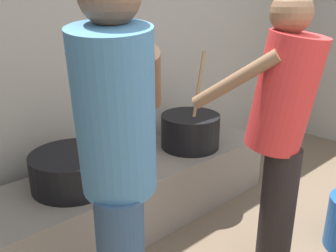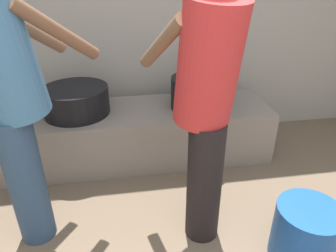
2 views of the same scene
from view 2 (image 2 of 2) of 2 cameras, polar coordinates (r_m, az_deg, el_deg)
name	(u,v)px [view 2 (image 2 of 2)]	position (r m, az deg, el deg)	size (l,w,h in m)	color
block_enclosure_rear	(148,11)	(2.84, -3.79, 20.35)	(5.22, 0.20, 2.26)	#9E998E
hearth_ledge	(140,133)	(2.62, -5.18, -1.37)	(2.13, 0.60, 0.44)	slate
cooking_pot_main	(199,93)	(2.50, 5.65, 6.11)	(0.44, 0.44, 0.71)	black
cooking_pot_secondary	(76,101)	(2.50, -16.57, 4.51)	(0.51, 0.51, 0.21)	black
cook_in_blue_shirt	(9,88)	(1.71, -27.23, 6.29)	(0.69, 0.72, 1.65)	navy
cook_in_red_shirt	(206,97)	(1.58, 7.03, 5.35)	(0.51, 0.72, 1.56)	black
bucket_blue_plastic	(305,234)	(1.95, 23.90, -17.65)	(0.35, 0.35, 0.35)	#194C99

